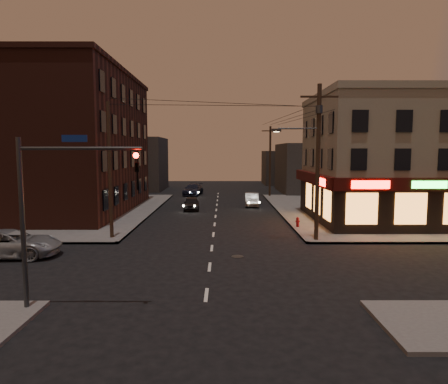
{
  "coord_description": "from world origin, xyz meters",
  "views": [
    {
      "loc": [
        0.69,
        -19.92,
        5.88
      ],
      "look_at": [
        0.75,
        6.54,
        3.2
      ],
      "focal_mm": 32.0,
      "sensor_mm": 36.0,
      "label": 1
    }
  ],
  "objects_px": {
    "suv_cross": "(10,244)",
    "sedan_near": "(192,203)",
    "fire_hydrant": "(298,221)",
    "sedan_mid": "(252,200)",
    "sedan_far": "(193,190)"
  },
  "relations": [
    {
      "from": "fire_hydrant",
      "to": "sedan_near",
      "type": "bearing_deg",
      "value": 131.66
    },
    {
      "from": "sedan_mid",
      "to": "sedan_far",
      "type": "bearing_deg",
      "value": 126.01
    },
    {
      "from": "sedan_near",
      "to": "sedan_far",
      "type": "relative_size",
      "value": 0.74
    },
    {
      "from": "suv_cross",
      "to": "sedan_near",
      "type": "relative_size",
      "value": 1.43
    },
    {
      "from": "suv_cross",
      "to": "sedan_far",
      "type": "xyz_separation_m",
      "value": [
        7.86,
        32.03,
        -0.01
      ]
    },
    {
      "from": "sedan_near",
      "to": "sedan_far",
      "type": "bearing_deg",
      "value": 90.37
    },
    {
      "from": "sedan_mid",
      "to": "sedan_near",
      "type": "bearing_deg",
      "value": -152.76
    },
    {
      "from": "sedan_near",
      "to": "fire_hydrant",
      "type": "bearing_deg",
      "value": -51.59
    },
    {
      "from": "suv_cross",
      "to": "sedan_far",
      "type": "relative_size",
      "value": 1.05
    },
    {
      "from": "suv_cross",
      "to": "sedan_mid",
      "type": "bearing_deg",
      "value": -39.35
    },
    {
      "from": "sedan_mid",
      "to": "fire_hydrant",
      "type": "xyz_separation_m",
      "value": [
        2.59,
        -12.92,
        -0.13
      ]
    },
    {
      "from": "sedan_far",
      "to": "sedan_near",
      "type": "bearing_deg",
      "value": -78.7
    },
    {
      "from": "sedan_mid",
      "to": "sedan_far",
      "type": "xyz_separation_m",
      "value": [
        -7.19,
        10.91,
        0.06
      ]
    },
    {
      "from": "suv_cross",
      "to": "fire_hydrant",
      "type": "bearing_deg",
      "value": -68.94
    },
    {
      "from": "sedan_far",
      "to": "fire_hydrant",
      "type": "distance_m",
      "value": 25.76
    }
  ]
}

